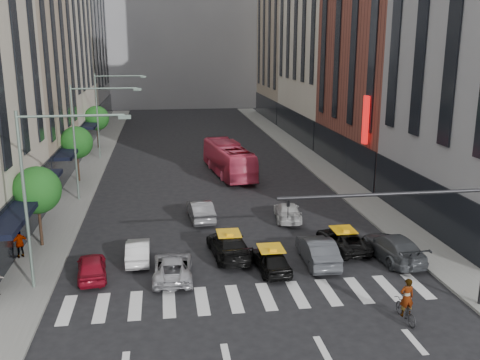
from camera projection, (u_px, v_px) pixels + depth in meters
name	position (u px, v px, depth m)	size (l,w,h in m)	color
ground	(260.00, 312.00, 25.04)	(160.00, 160.00, 0.00)	black
sidewalk_left	(88.00, 171.00, 52.14)	(3.00, 96.00, 0.15)	slate
sidewalk_right	(316.00, 164.00, 55.39)	(3.00, 96.00, 0.15)	slate
building_left_b	(11.00, 46.00, 46.48)	(8.00, 16.00, 24.00)	tan
building_left_d	(73.00, 24.00, 81.19)	(8.00, 18.00, 30.00)	gray
building_right_b	(387.00, 34.00, 50.07)	(8.00, 18.00, 26.00)	brown
building_right_d	(291.00, 32.00, 86.23)	(8.00, 18.00, 28.00)	tan
building_far	(180.00, 12.00, 102.00)	(30.00, 10.00, 36.00)	gray
tree_near	(37.00, 190.00, 32.05)	(2.88, 2.88, 4.95)	black
tree_mid	(76.00, 143.00, 47.38)	(2.88, 2.88, 4.95)	black
tree_far	(97.00, 118.00, 62.71)	(2.88, 2.88, 4.95)	black
streetlamp_near	(43.00, 177.00, 25.98)	(5.38, 0.25, 9.00)	gray
streetlamp_mid	(86.00, 127.00, 41.31)	(5.38, 0.25, 9.00)	gray
streetlamp_far	(106.00, 104.00, 56.64)	(5.38, 0.25, 9.00)	gray
traffic_signal	(433.00, 220.00, 24.05)	(10.10, 0.20, 6.00)	black
liberty_sign	(366.00, 120.00, 44.48)	(0.30, 0.70, 4.00)	red
car_red	(92.00, 267.00, 28.53)	(1.50, 3.73, 1.27)	maroon
car_white_front	(138.00, 251.00, 30.74)	(1.32, 3.78, 1.24)	silver
car_silver	(173.00, 267.00, 28.52)	(2.05, 4.45, 1.24)	#AEAEB4
taxi_left	(229.00, 245.00, 31.34)	(2.01, 4.95, 1.44)	black
taxi_center	(271.00, 260.00, 29.37)	(1.55, 3.86, 1.31)	black
car_grey_mid	(318.00, 250.00, 30.42)	(1.62, 4.64, 1.53)	#3B3D42
taxi_right	(343.00, 240.00, 32.44)	(2.08, 4.52, 1.26)	black
car_grey_curb	(393.00, 247.00, 30.94)	(2.11, 5.18, 1.50)	#414449
car_row2_left	(200.00, 210.00, 37.87)	(1.53, 4.38, 1.44)	gray
car_row2_right	(288.00, 211.00, 37.94)	(1.72, 4.24, 1.23)	silver
bus	(229.00, 159.00, 50.67)	(2.55, 10.92, 3.04)	#EA4568
motorcycle	(406.00, 311.00, 24.11)	(0.66, 1.90, 1.00)	#232325
rider	(408.00, 282.00, 23.76)	(0.66, 0.44, 1.82)	gray
pedestrian_far	(20.00, 244.00, 30.84)	(0.98, 0.41, 1.67)	gray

